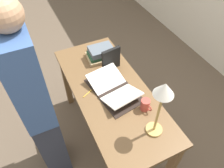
# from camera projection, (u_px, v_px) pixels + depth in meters

# --- Properties ---
(ground_plane) EXTENTS (12.00, 12.00, 0.00)m
(ground_plane) POSITION_uv_depth(u_px,v_px,m) (111.00, 136.00, 2.37)
(ground_plane) COLOR brown
(reading_desk) EXTENTS (1.40, 0.59, 0.75)m
(reading_desk) POSITION_uv_depth(u_px,v_px,m) (111.00, 99.00, 1.91)
(reading_desk) COLOR brown
(reading_desk) RESTS_ON ground_plane
(open_book) EXTENTS (0.53, 0.37, 0.09)m
(open_book) POSITION_uv_depth(u_px,v_px,m) (113.00, 89.00, 1.80)
(open_book) COLOR black
(open_book) RESTS_ON reading_desk
(book_stack_tall) EXTENTS (0.23, 0.29, 0.12)m
(book_stack_tall) POSITION_uv_depth(u_px,v_px,m) (101.00, 53.00, 2.07)
(book_stack_tall) COLOR tan
(book_stack_tall) RESTS_ON reading_desk
(book_standing_upright) EXTENTS (0.05, 0.18, 0.22)m
(book_standing_upright) POSITION_uv_depth(u_px,v_px,m) (111.00, 59.00, 1.93)
(book_standing_upright) COLOR black
(book_standing_upright) RESTS_ON reading_desk
(reading_lamp) EXTENTS (0.13, 0.13, 0.48)m
(reading_lamp) POSITION_uv_depth(u_px,v_px,m) (162.00, 97.00, 1.29)
(reading_lamp) COLOR tan
(reading_lamp) RESTS_ON reading_desk
(coffee_mug) EXTENTS (0.10, 0.07, 0.10)m
(coffee_mug) POSITION_uv_depth(u_px,v_px,m) (145.00, 105.00, 1.66)
(coffee_mug) COLOR #B74238
(coffee_mug) RESTS_ON reading_desk
(pencil) EXTENTS (0.07, 0.13, 0.01)m
(pencil) POSITION_uv_depth(u_px,v_px,m) (89.00, 92.00, 1.81)
(pencil) COLOR gold
(pencil) RESTS_ON reading_desk
(person_reader) EXTENTS (0.36, 0.21, 1.68)m
(person_reader) POSITION_uv_depth(u_px,v_px,m) (39.00, 110.00, 1.59)
(person_reader) COLOR #2D3342
(person_reader) RESTS_ON ground_plane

